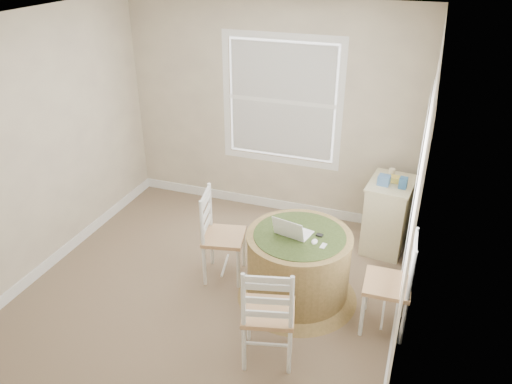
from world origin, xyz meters
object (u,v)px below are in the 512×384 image
(chair_right, at_px, (388,284))
(corner_chest, at_px, (387,215))
(laptop, at_px, (293,232))
(chair_left, at_px, (224,236))
(round_table, at_px, (298,263))
(chair_near, at_px, (269,312))

(chair_right, xyz_separation_m, corner_chest, (-0.15, 1.32, -0.06))
(laptop, height_order, corner_chest, laptop)
(chair_left, distance_m, laptop, 0.79)
(round_table, height_order, chair_near, chair_near)
(chair_left, height_order, laptop, chair_left)
(chair_near, relative_size, corner_chest, 1.15)
(chair_right, relative_size, laptop, 2.63)
(chair_left, xyz_separation_m, chair_near, (0.78, -0.92, 0.00))
(round_table, distance_m, chair_right, 0.86)
(chair_left, bearing_deg, chair_near, -151.88)
(chair_right, height_order, laptop, chair_right)
(round_table, distance_m, chair_near, 0.85)
(corner_chest, bearing_deg, laptop, -116.37)
(round_table, xyz_separation_m, chair_near, (-0.02, -0.84, 0.09))
(chair_near, distance_m, chair_right, 1.11)
(chair_near, height_order, laptop, chair_near)
(laptop, distance_m, corner_chest, 1.45)
(chair_near, distance_m, corner_chest, 2.14)
(corner_chest, bearing_deg, chair_right, -77.49)
(chair_left, bearing_deg, laptop, -109.12)
(round_table, bearing_deg, chair_near, -84.11)
(chair_right, bearing_deg, laptop, -100.34)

